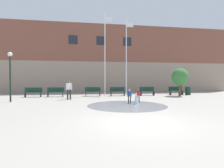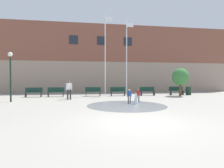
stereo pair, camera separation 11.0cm
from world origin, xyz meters
The scene contains 17 objects.
ground_plane centered at (0.00, 0.00, 0.00)m, with size 100.00×100.00×0.00m, color #9E998E.
library_building centered at (0.00, 19.11, 4.46)m, with size 36.00×6.05×8.91m.
splash_fountain centered at (0.86, 4.59, 0.14)m, with size 5.05×5.05×0.85m.
park_bench_far_left centered at (-6.93, 11.21, 0.48)m, with size 1.60×0.44×0.91m.
park_bench_under_left_flagpole centered at (-4.88, 11.25, 0.48)m, with size 1.60×0.44×0.91m.
park_bench_center centered at (-1.25, 11.32, 0.48)m, with size 1.60×0.44×0.91m.
park_bench_under_right_flagpole centered at (1.32, 11.41, 0.48)m, with size 1.60×0.44×0.91m.
park_bench_near_trashcan centered at (4.47, 11.24, 0.48)m, with size 1.60×0.44×0.91m.
park_bench_far_right centered at (7.88, 11.48, 0.48)m, with size 1.60×0.44×0.91m.
adult_watching centered at (-3.34, 8.39, 0.93)m, with size 0.50×0.38×1.59m.
child_with_pink_shirt centered at (1.79, 5.80, 0.58)m, with size 0.31×0.23×0.99m.
child_running centered at (1.01, 5.32, 0.58)m, with size 0.31×0.24×0.99m.
flagpole_left centered at (0.08, 11.89, 4.59)m, with size 0.80×0.10×8.68m.
flagpole_right centered at (2.39, 11.89, 4.33)m, with size 0.80×0.10×8.17m.
lamp_post_left_lane centered at (-7.48, 7.45, 2.43)m, with size 0.32×0.32×3.69m.
trash_can centered at (9.18, 11.26, 0.45)m, with size 0.56×0.56×0.90m, color #193323.
street_tree_near_building centered at (7.49, 10.02, 1.93)m, with size 1.65×1.65×2.83m.
Camera 1 is at (-2.04, -6.41, 1.61)m, focal length 28.00 mm.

